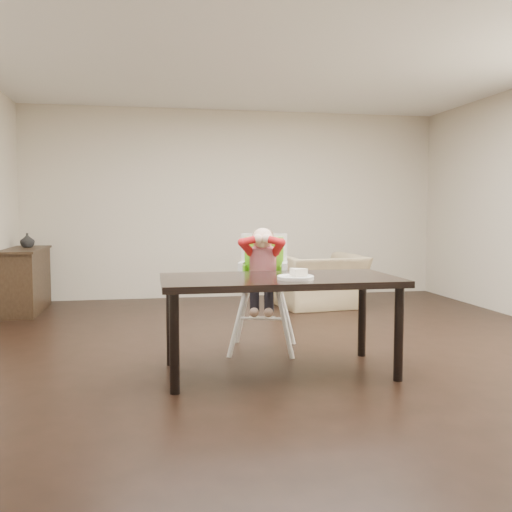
# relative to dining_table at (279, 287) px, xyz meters

# --- Properties ---
(ground) EXTENTS (7.00, 7.00, 0.00)m
(ground) POSITION_rel_dining_table_xyz_m (0.27, 0.50, -0.67)
(ground) COLOR black
(ground) RESTS_ON ground
(room_walls) EXTENTS (6.02, 7.02, 2.71)m
(room_walls) POSITION_rel_dining_table_xyz_m (0.27, 0.50, 1.18)
(room_walls) COLOR beige
(room_walls) RESTS_ON ground
(dining_table) EXTENTS (1.80, 0.90, 0.75)m
(dining_table) POSITION_rel_dining_table_xyz_m (0.00, 0.00, 0.00)
(dining_table) COLOR black
(dining_table) RESTS_ON ground
(high_chair) EXTENTS (0.57, 0.57, 1.10)m
(high_chair) POSITION_rel_dining_table_xyz_m (0.02, 0.74, 0.11)
(high_chair) COLOR white
(high_chair) RESTS_ON ground
(plate) EXTENTS (0.30, 0.30, 0.08)m
(plate) POSITION_rel_dining_table_xyz_m (0.09, -0.17, 0.11)
(plate) COLOR white
(plate) RESTS_ON dining_table
(armchair) EXTENTS (1.13, 0.82, 0.92)m
(armchair) POSITION_rel_dining_table_xyz_m (1.18, 2.83, -0.21)
(armchair) COLOR tan
(armchair) RESTS_ON ground
(sideboard) EXTENTS (0.44, 1.26, 0.79)m
(sideboard) POSITION_rel_dining_table_xyz_m (-2.51, 3.20, -0.27)
(sideboard) COLOR black
(sideboard) RESTS_ON ground
(vase) EXTENTS (0.19, 0.20, 0.18)m
(vase) POSITION_rel_dining_table_xyz_m (-2.51, 3.38, 0.21)
(vase) COLOR #99999E
(vase) RESTS_ON sideboard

